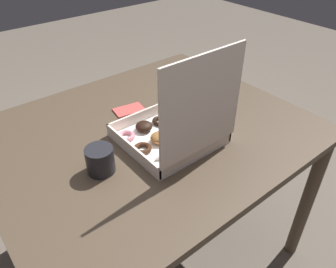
{
  "coord_description": "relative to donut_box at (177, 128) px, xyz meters",
  "views": [
    {
      "loc": [
        0.58,
        0.84,
        1.46
      ],
      "look_at": [
        -0.02,
        0.09,
        0.77
      ],
      "focal_mm": 35.0,
      "sensor_mm": 36.0,
      "label": 1
    }
  ],
  "objects": [
    {
      "name": "dining_table",
      "position": [
        0.02,
        -0.14,
        -0.16
      ],
      "size": [
        1.18,
        0.98,
        0.75
      ],
      "color": "#4C3D2D",
      "rests_on": "ground_plane"
    },
    {
      "name": "donut_box",
      "position": [
        0.0,
        0.0,
        0.0
      ],
      "size": [
        0.32,
        0.32,
        0.38
      ],
      "color": "white",
      "rests_on": "dining_table"
    },
    {
      "name": "coffee_mug",
      "position": [
        0.28,
        -0.05,
        -0.03
      ],
      "size": [
        0.09,
        0.09,
        0.09
      ],
      "color": "#232328",
      "rests_on": "dining_table"
    },
    {
      "name": "ground_plane",
      "position": [
        0.02,
        -0.14,
        -0.82
      ],
      "size": [
        8.0,
        8.0,
        0.0
      ],
      "primitive_type": "plane",
      "color": "#6B6054"
    },
    {
      "name": "paper_napkin",
      "position": [
        0.0,
        -0.3,
        -0.07
      ],
      "size": [
        0.13,
        0.09,
        0.01
      ],
      "color": "#CC4C47",
      "rests_on": "dining_table"
    }
  ]
}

